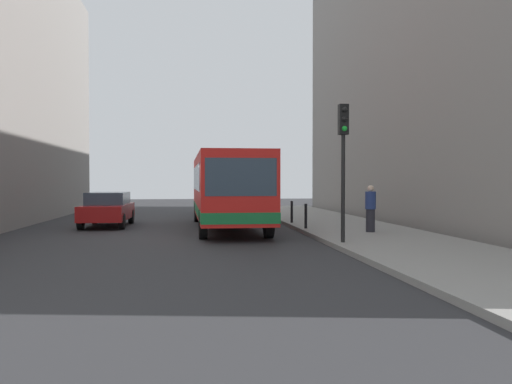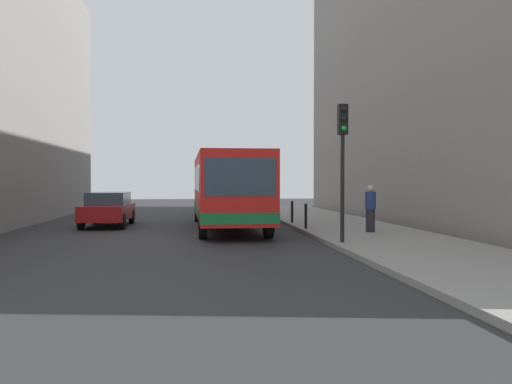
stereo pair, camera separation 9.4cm
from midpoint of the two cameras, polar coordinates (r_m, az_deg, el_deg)
name	(u,v)px [view 2 (the right image)]	position (r m, az deg, el deg)	size (l,w,h in m)	color
ground_plane	(218,238)	(18.40, -3.95, -4.97)	(80.00, 80.00, 0.00)	#2D2D30
sidewalk	(369,234)	(19.42, 12.22, -4.45)	(4.40, 40.00, 0.15)	gray
building_right	(473,54)	(26.11, 22.43, 13.57)	(7.00, 32.00, 15.22)	gray
bus	(227,187)	(22.10, -3.04, 0.55)	(2.66, 11.05, 3.00)	red
car_beside_bus	(108,208)	(23.89, -15.53, -1.71)	(1.91, 4.42, 1.48)	maroon
car_behind_bus	(214,201)	(31.94, -4.45, -0.94)	(1.90, 4.42, 1.48)	silver
traffic_light	(343,146)	(15.93, 9.49, 4.88)	(0.28, 0.33, 4.10)	black
bollard_near	(306,216)	(20.43, 5.53, -2.60)	(0.11, 0.11, 0.95)	black
bollard_mid	(292,212)	(23.22, 4.03, -2.14)	(0.11, 0.11, 0.95)	black
pedestrian_near_signal	(370,209)	(19.36, 12.37, -1.77)	(0.38, 0.38, 1.67)	#26262D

